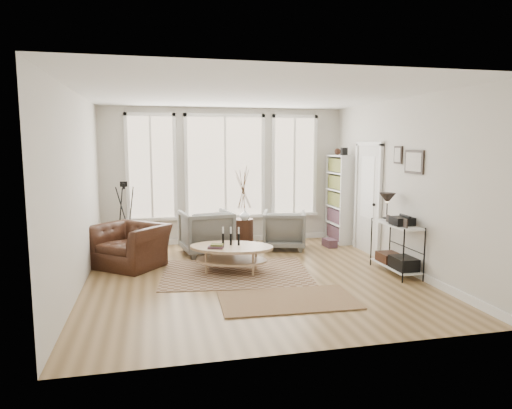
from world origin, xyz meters
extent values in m
plane|color=#9C7A4E|center=(0.00, 0.00, 0.00)|extent=(5.50, 5.50, 0.00)
plane|color=white|center=(0.00, 0.00, 2.90)|extent=(5.50, 5.50, 0.00)
cube|color=beige|center=(0.00, 2.75, 1.45)|extent=(5.20, 0.04, 2.90)
cube|color=beige|center=(0.00, -2.75, 1.45)|extent=(5.20, 0.04, 2.90)
cube|color=beige|center=(-2.60, 0.00, 1.45)|extent=(0.04, 5.50, 2.90)
cube|color=beige|center=(2.60, 0.00, 1.45)|extent=(0.04, 5.50, 2.90)
cube|color=white|center=(0.00, 2.74, 0.06)|extent=(5.10, 0.04, 0.12)
cube|color=white|center=(2.58, 0.00, 0.06)|extent=(0.03, 5.40, 0.12)
cube|color=#DBB689|center=(0.00, 2.73, 1.65)|extent=(1.60, 0.03, 2.10)
cube|color=#DBB689|center=(-1.55, 2.73, 1.65)|extent=(0.90, 0.03, 2.10)
cube|color=#DBB689|center=(1.55, 2.73, 1.65)|extent=(0.90, 0.03, 2.10)
cube|color=white|center=(0.00, 2.71, 1.65)|extent=(1.74, 0.06, 2.24)
cube|color=white|center=(-1.55, 2.71, 1.65)|extent=(1.04, 0.06, 2.24)
cube|color=white|center=(1.55, 2.71, 1.65)|extent=(1.04, 0.06, 2.24)
cube|color=white|center=(0.00, 2.69, 0.57)|extent=(4.10, 0.12, 0.06)
cube|color=silver|center=(2.58, 1.15, 1.05)|extent=(0.04, 0.88, 2.10)
cube|color=white|center=(2.56, 1.15, 1.30)|extent=(0.01, 0.55, 1.20)
cube|color=white|center=(2.56, 0.66, 1.05)|extent=(0.06, 0.08, 2.18)
cube|color=white|center=(2.56, 1.64, 1.05)|extent=(0.06, 0.08, 2.18)
cube|color=white|center=(2.56, 1.15, 2.14)|extent=(0.06, 1.06, 0.08)
sphere|color=black|center=(2.53, 0.82, 1.00)|extent=(0.06, 0.06, 0.06)
cube|color=white|center=(2.43, 1.81, 0.95)|extent=(0.30, 0.03, 1.90)
cube|color=white|center=(2.43, 2.63, 0.95)|extent=(0.30, 0.03, 1.90)
cube|color=white|center=(2.58, 2.23, 0.95)|extent=(0.02, 0.85, 1.90)
cube|color=white|center=(2.43, 2.23, 0.95)|extent=(0.30, 0.81, 1.90)
cube|color=maroon|center=(2.43, 2.23, 0.95)|extent=(0.24, 0.75, 1.76)
cube|color=black|center=(2.43, 2.02, 1.98)|extent=(0.12, 0.10, 0.16)
sphere|color=#381E13|center=(2.43, 2.38, 1.97)|extent=(0.14, 0.14, 0.14)
cube|color=white|center=(2.38, -0.30, 0.12)|extent=(0.37, 1.07, 0.03)
cube|color=white|center=(2.38, -0.30, 0.82)|extent=(0.37, 1.07, 0.02)
cylinder|color=black|center=(2.20, -0.83, 0.42)|extent=(0.02, 0.02, 0.85)
cylinder|color=black|center=(2.56, -0.83, 0.42)|extent=(0.02, 0.02, 0.85)
cylinder|color=black|center=(2.20, 0.23, 0.42)|extent=(0.02, 0.02, 0.85)
cylinder|color=black|center=(2.56, 0.23, 0.42)|extent=(0.02, 0.02, 0.85)
cylinder|color=black|center=(2.38, 0.05, 0.88)|extent=(0.14, 0.14, 0.02)
cylinder|color=black|center=(2.38, 0.05, 1.01)|extent=(0.02, 0.02, 0.30)
cone|color=black|center=(2.38, 0.05, 1.21)|extent=(0.28, 0.28, 0.18)
cube|color=black|center=(2.38, -0.45, 0.91)|extent=(0.32, 0.30, 0.13)
cube|color=black|center=(2.38, -0.55, 0.23)|extent=(0.32, 0.45, 0.20)
cube|color=#381E13|center=(2.38, -0.08, 0.21)|extent=(0.32, 0.40, 0.16)
cube|color=black|center=(2.28, -0.72, 0.91)|extent=(0.02, 0.10, 0.14)
cube|color=black|center=(2.28, -0.18, 0.91)|extent=(0.02, 0.10, 0.12)
cube|color=black|center=(2.58, -0.40, 1.85)|extent=(0.03, 0.52, 0.38)
cube|color=silver|center=(2.56, -0.40, 1.85)|extent=(0.01, 0.44, 0.30)
cube|color=black|center=(2.58, 0.10, 1.95)|extent=(0.03, 0.24, 0.30)
cube|color=silver|center=(2.56, 0.10, 1.95)|extent=(0.01, 0.18, 0.24)
cube|color=brown|center=(-0.22, 0.28, 0.01)|extent=(2.61, 2.09, 0.01)
cube|color=brown|center=(0.24, -1.21, 0.01)|extent=(1.90, 1.11, 0.01)
ellipsoid|color=tan|center=(-0.27, 0.38, 0.20)|extent=(1.38, 1.10, 0.03)
ellipsoid|color=tan|center=(-0.27, 0.38, 0.42)|extent=(1.61, 1.29, 0.04)
cylinder|color=tan|center=(-0.66, 0.15, 0.20)|extent=(0.04, 0.04, 0.40)
cylinder|color=tan|center=(0.12, 0.15, 0.20)|extent=(0.04, 0.04, 0.40)
cylinder|color=tan|center=(-0.66, 0.60, 0.20)|extent=(0.04, 0.04, 0.40)
cylinder|color=tan|center=(0.12, 0.60, 0.20)|extent=(0.04, 0.04, 0.40)
cylinder|color=black|center=(-0.40, 0.43, 0.54)|extent=(0.04, 0.04, 0.20)
cylinder|color=black|center=(-0.27, 0.43, 0.54)|extent=(0.04, 0.04, 0.20)
cylinder|color=black|center=(-0.14, 0.43, 0.54)|extent=(0.04, 0.04, 0.20)
cube|color=#34552F|center=(-0.54, 0.28, 0.48)|extent=(0.24, 0.18, 0.07)
imported|color=slate|center=(-0.54, 1.75, 0.43)|extent=(1.05, 1.08, 0.86)
imported|color=slate|center=(1.08, 1.85, 0.39)|extent=(1.06, 1.07, 0.79)
cylinder|color=#381E13|center=(0.27, 2.08, 0.30)|extent=(0.40, 0.40, 0.61)
imported|color=silver|center=(0.27, 1.92, 0.72)|extent=(0.27, 0.27, 0.22)
imported|color=#381E13|center=(-1.95, 1.11, 0.37)|extent=(1.51, 1.49, 0.74)
cylinder|color=black|center=(-2.08, 2.19, 1.29)|extent=(0.06, 0.06, 0.06)
cube|color=black|center=(-2.08, 2.19, 1.36)|extent=(0.14, 0.10, 0.10)
cylinder|color=black|center=(-2.08, 2.11, 1.36)|extent=(0.06, 0.08, 0.06)
cube|color=maroon|center=(2.05, 1.83, 0.08)|extent=(0.24, 0.28, 0.16)
cube|color=maroon|center=(2.05, 1.73, 0.08)|extent=(0.22, 0.27, 0.16)
camera|label=1|loc=(-1.52, -6.99, 2.14)|focal=32.00mm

